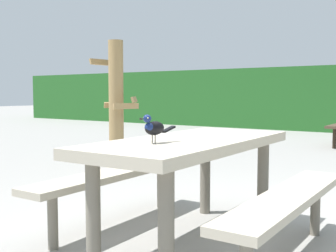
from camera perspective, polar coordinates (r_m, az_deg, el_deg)
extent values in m
plane|color=gray|center=(3.10, 9.81, -15.54)|extent=(60.00, 60.00, 0.00)
cube|color=#B2A893|center=(2.96, 3.08, -2.37)|extent=(0.78, 1.81, 0.07)
cylinder|color=slate|center=(2.64, -10.09, -11.48)|extent=(0.09, 0.09, 0.67)
cylinder|color=slate|center=(2.31, -0.26, -13.68)|extent=(0.09, 0.09, 0.67)
cylinder|color=slate|center=(3.75, 5.05, -6.67)|extent=(0.09, 0.09, 0.67)
cylinder|color=slate|center=(3.53, 12.71, -7.45)|extent=(0.09, 0.09, 0.67)
cube|color=#B2A893|center=(3.41, -7.18, -6.43)|extent=(0.30, 1.71, 0.05)
cylinder|color=slate|center=(3.02, -15.32, -12.28)|extent=(0.07, 0.07, 0.39)
cylinder|color=slate|center=(3.95, -0.98, -8.15)|extent=(0.07, 0.07, 0.39)
cube|color=#B2A893|center=(2.72, 15.99, -9.32)|extent=(0.30, 1.71, 0.05)
cylinder|color=slate|center=(3.38, 19.30, -10.58)|extent=(0.07, 0.07, 0.39)
ellipsoid|color=black|center=(2.66, -1.83, -0.30)|extent=(0.10, 0.16, 0.09)
ellipsoid|color=navy|center=(2.63, -2.51, -0.21)|extent=(0.07, 0.08, 0.06)
sphere|color=navy|center=(2.62, -2.82, 1.00)|extent=(0.05, 0.05, 0.05)
sphere|color=#EAE08C|center=(2.59, -2.74, 1.09)|extent=(0.01, 0.01, 0.01)
sphere|color=#EAE08C|center=(2.62, -3.29, 1.13)|extent=(0.01, 0.01, 0.01)
cone|color=black|center=(2.59, -3.52, 0.97)|extent=(0.02, 0.03, 0.02)
cube|color=black|center=(2.74, 0.06, -0.44)|extent=(0.06, 0.10, 0.04)
cylinder|color=#47423D|center=(2.65, -1.75, -1.79)|extent=(0.01, 0.01, 0.05)
cylinder|color=#47423D|center=(2.67, -2.15, -1.75)|extent=(0.01, 0.01, 0.05)
cylinder|color=#2E241A|center=(8.70, 21.59, -1.56)|extent=(0.07, 0.07, 0.39)
cylinder|color=#997A4C|center=(5.95, -7.02, 2.85)|extent=(0.21, 0.21, 1.79)
cube|color=#A08050|center=(5.91, -4.60, 3.57)|extent=(0.24, 0.35, 0.09)
cube|color=#A08050|center=(6.16, -7.37, 2.84)|extent=(0.22, 0.25, 0.09)
cube|color=#A08050|center=(6.17, -8.93, 8.52)|extent=(0.08, 0.44, 0.09)
cube|color=#A08050|center=(5.73, -5.70, 2.70)|extent=(0.15, 0.38, 0.08)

